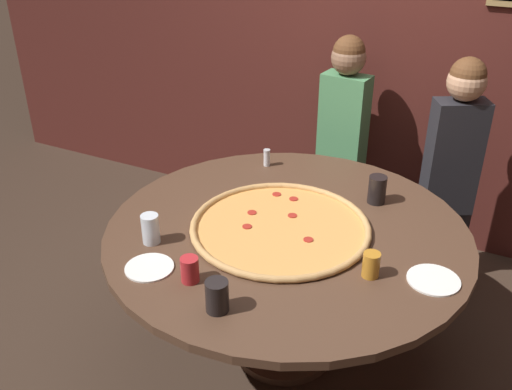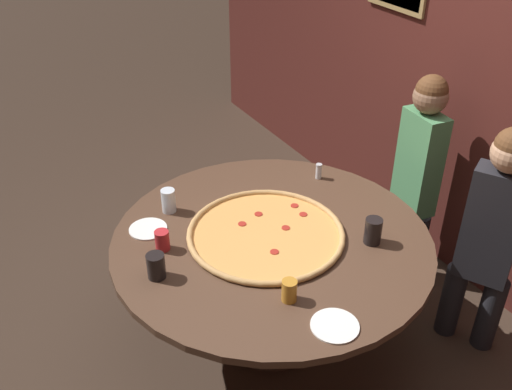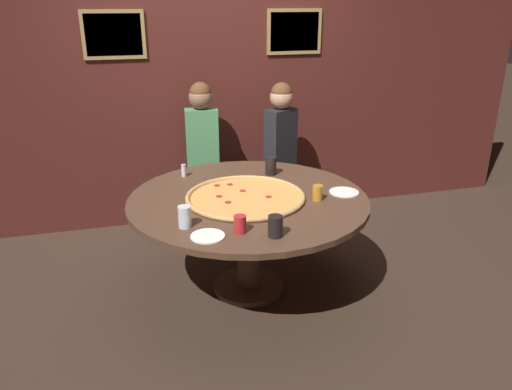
{
  "view_description": "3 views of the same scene",
  "coord_description": "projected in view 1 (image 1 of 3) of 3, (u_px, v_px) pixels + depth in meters",
  "views": [
    {
      "loc": [
        0.88,
        -2.05,
        2.14
      ],
      "look_at": [
        -0.11,
        -0.1,
        0.94
      ],
      "focal_mm": 40.0,
      "sensor_mm": 36.0,
      "label": 1
    },
    {
      "loc": [
        2.04,
        -1.26,
        2.53
      ],
      "look_at": [
        -0.12,
        -0.03,
        0.94
      ],
      "focal_mm": 40.0,
      "sensor_mm": 36.0,
      "label": 2
    },
    {
      "loc": [
        -0.79,
        -3.13,
        2.03
      ],
      "look_at": [
        0.03,
        -0.08,
        0.78
      ],
      "focal_mm": 35.0,
      "sensor_mm": 36.0,
      "label": 3
    }
  ],
  "objects": [
    {
      "name": "ground_plane",
      "position": [
        284.0,
        348.0,
        2.98
      ],
      "size": [
        24.0,
        24.0,
        0.0
      ],
      "primitive_type": "plane",
      "color": "#38281E"
    },
    {
      "name": "drink_cup_beside_pizza",
      "position": [
        377.0,
        190.0,
        2.81
      ],
      "size": [
        0.09,
        0.09,
        0.14
      ],
      "primitive_type": "cylinder",
      "color": "black",
      "rests_on": "dining_table"
    },
    {
      "name": "drink_cup_front_edge",
      "position": [
        150.0,
        229.0,
        2.49
      ],
      "size": [
        0.08,
        0.08,
        0.14
      ],
      "primitive_type": "cylinder",
      "color": "silver",
      "rests_on": "dining_table"
    },
    {
      "name": "condiment_shaker",
      "position": [
        267.0,
        158.0,
        3.18
      ],
      "size": [
        0.04,
        0.04,
        0.1
      ],
      "color": "silver",
      "rests_on": "dining_table"
    },
    {
      "name": "back_wall",
      "position": [
        386.0,
        38.0,
        3.48
      ],
      "size": [
        6.4,
        0.08,
        2.6
      ],
      "color": "#4C1E19",
      "rests_on": "ground_plane"
    },
    {
      "name": "white_plate_near_front",
      "position": [
        149.0,
        268.0,
        2.35
      ],
      "size": [
        0.2,
        0.2,
        0.01
      ],
      "primitive_type": "cylinder",
      "color": "white",
      "rests_on": "dining_table"
    },
    {
      "name": "diner_far_right",
      "position": [
        343.0,
        131.0,
        3.54
      ],
      "size": [
        0.35,
        0.21,
        1.37
      ],
      "rotation": [
        0.0,
        0.0,
        3.03
      ],
      "color": "#232328",
      "rests_on": "ground_plane"
    },
    {
      "name": "diner_side_left",
      "position": [
        452.0,
        162.0,
        3.17
      ],
      "size": [
        0.36,
        0.27,
        1.36
      ],
      "rotation": [
        0.0,
        0.0,
        -2.63
      ],
      "color": "#232328",
      "rests_on": "ground_plane"
    },
    {
      "name": "drink_cup_near_right",
      "position": [
        216.0,
        296.0,
        2.1
      ],
      "size": [
        0.09,
        0.09,
        0.13
      ],
      "primitive_type": "cylinder",
      "color": "black",
      "rests_on": "dining_table"
    },
    {
      "name": "drink_cup_far_right",
      "position": [
        190.0,
        270.0,
        2.25
      ],
      "size": [
        0.07,
        0.07,
        0.11
      ],
      "primitive_type": "cylinder",
      "color": "#B22328",
      "rests_on": "dining_table"
    },
    {
      "name": "dining_table",
      "position": [
        287.0,
        250.0,
        2.68
      ],
      "size": [
        1.68,
        1.68,
        0.74
      ],
      "color": "#4C3323",
      "rests_on": "ground_plane"
    },
    {
      "name": "white_plate_left_side",
      "position": [
        433.0,
        280.0,
        2.28
      ],
      "size": [
        0.21,
        0.21,
        0.01
      ],
      "primitive_type": "cylinder",
      "color": "white",
      "rests_on": "dining_table"
    },
    {
      "name": "giant_pizza",
      "position": [
        280.0,
        227.0,
        2.61
      ],
      "size": [
        0.83,
        0.83,
        0.03
      ],
      "color": "#E0994C",
      "rests_on": "dining_table"
    },
    {
      "name": "drink_cup_by_shaker",
      "position": [
        371.0,
        265.0,
        2.28
      ],
      "size": [
        0.07,
        0.07,
        0.11
      ],
      "primitive_type": "cylinder",
      "color": "#BC7A23",
      "rests_on": "dining_table"
    }
  ]
}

